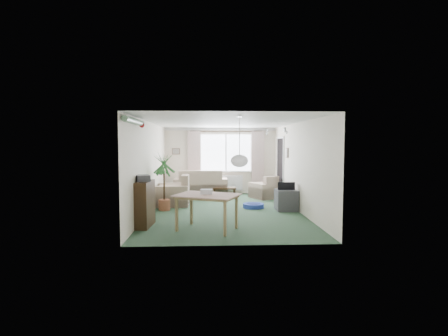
{
  "coord_description": "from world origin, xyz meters",
  "views": [
    {
      "loc": [
        -0.43,
        -9.41,
        1.84
      ],
      "look_at": [
        0.0,
        0.3,
        1.15
      ],
      "focal_mm": 28.0,
      "sensor_mm": 36.0,
      "label": 1
    }
  ],
  "objects_px": {
    "sofa": "(201,183)",
    "bookshelf": "(145,204)",
    "tv_cube": "(286,200)",
    "pet_bed": "(253,206)",
    "coffee_table": "(224,192)",
    "armchair_left": "(173,190)",
    "houseplant": "(164,181)",
    "armchair_corner": "(265,187)",
    "dining_table": "(207,213)"
  },
  "relations": [
    {
      "from": "armchair_corner",
      "to": "coffee_table",
      "type": "height_order",
      "value": "armchair_corner"
    },
    {
      "from": "armchair_corner",
      "to": "dining_table",
      "type": "bearing_deg",
      "value": 37.73
    },
    {
      "from": "tv_cube",
      "to": "dining_table",
      "type": "bearing_deg",
      "value": -135.49
    },
    {
      "from": "armchair_left",
      "to": "dining_table",
      "type": "relative_size",
      "value": 0.85
    },
    {
      "from": "sofa",
      "to": "dining_table",
      "type": "bearing_deg",
      "value": 91.94
    },
    {
      "from": "armchair_corner",
      "to": "pet_bed",
      "type": "xyz_separation_m",
      "value": [
        -0.63,
        -1.77,
        -0.32
      ]
    },
    {
      "from": "sofa",
      "to": "bookshelf",
      "type": "xyz_separation_m",
      "value": [
        -1.13,
        -4.45,
        0.05
      ]
    },
    {
      "from": "sofa",
      "to": "armchair_corner",
      "type": "relative_size",
      "value": 2.17
    },
    {
      "from": "armchair_left",
      "to": "coffee_table",
      "type": "distance_m",
      "value": 2.14
    },
    {
      "from": "armchair_corner",
      "to": "armchair_left",
      "type": "xyz_separation_m",
      "value": [
        -2.98,
        -1.23,
        0.07
      ]
    },
    {
      "from": "armchair_left",
      "to": "tv_cube",
      "type": "xyz_separation_m",
      "value": [
        3.2,
        -0.93,
        -0.17
      ]
    },
    {
      "from": "armchair_left",
      "to": "coffee_table",
      "type": "relative_size",
      "value": 1.3
    },
    {
      "from": "sofa",
      "to": "coffee_table",
      "type": "relative_size",
      "value": 2.37
    },
    {
      "from": "houseplant",
      "to": "tv_cube",
      "type": "relative_size",
      "value": 2.57
    },
    {
      "from": "sofa",
      "to": "bookshelf",
      "type": "bearing_deg",
      "value": 74.82
    },
    {
      "from": "armchair_left",
      "to": "tv_cube",
      "type": "distance_m",
      "value": 3.34
    },
    {
      "from": "armchair_corner",
      "to": "bookshelf",
      "type": "xyz_separation_m",
      "value": [
        -3.32,
        -3.88,
        0.13
      ]
    },
    {
      "from": "coffee_table",
      "to": "dining_table",
      "type": "bearing_deg",
      "value": -97.35
    },
    {
      "from": "armchair_corner",
      "to": "pet_bed",
      "type": "distance_m",
      "value": 1.9
    },
    {
      "from": "armchair_left",
      "to": "coffee_table",
      "type": "bearing_deg",
      "value": 130.46
    },
    {
      "from": "armchair_left",
      "to": "coffee_table",
      "type": "xyz_separation_m",
      "value": [
        1.6,
        1.39,
        -0.28
      ]
    },
    {
      "from": "sofa",
      "to": "pet_bed",
      "type": "distance_m",
      "value": 2.84
    },
    {
      "from": "dining_table",
      "to": "pet_bed",
      "type": "xyz_separation_m",
      "value": [
        1.31,
        2.5,
        -0.31
      ]
    },
    {
      "from": "bookshelf",
      "to": "houseplant",
      "type": "xyz_separation_m",
      "value": [
        0.19,
        1.86,
        0.3
      ]
    },
    {
      "from": "armchair_corner",
      "to": "pet_bed",
      "type": "bearing_deg",
      "value": 42.65
    },
    {
      "from": "sofa",
      "to": "pet_bed",
      "type": "bearing_deg",
      "value": 122.72
    },
    {
      "from": "coffee_table",
      "to": "tv_cube",
      "type": "bearing_deg",
      "value": -55.37
    },
    {
      "from": "armchair_corner",
      "to": "pet_bed",
      "type": "height_order",
      "value": "armchair_corner"
    },
    {
      "from": "coffee_table",
      "to": "bookshelf",
      "type": "distance_m",
      "value": 4.49
    },
    {
      "from": "coffee_table",
      "to": "bookshelf",
      "type": "relative_size",
      "value": 0.77
    },
    {
      "from": "armchair_corner",
      "to": "armchair_left",
      "type": "bearing_deg",
      "value": -5.26
    },
    {
      "from": "armchair_left",
      "to": "dining_table",
      "type": "xyz_separation_m",
      "value": [
        1.03,
        -3.03,
        -0.08
      ]
    },
    {
      "from": "houseplant",
      "to": "pet_bed",
      "type": "relative_size",
      "value": 2.66
    },
    {
      "from": "coffee_table",
      "to": "houseplant",
      "type": "xyz_separation_m",
      "value": [
        -1.75,
        -2.17,
        0.63
      ]
    },
    {
      "from": "sofa",
      "to": "armchair_left",
      "type": "bearing_deg",
      "value": 65.48
    },
    {
      "from": "tv_cube",
      "to": "pet_bed",
      "type": "height_order",
      "value": "tv_cube"
    },
    {
      "from": "bookshelf",
      "to": "armchair_left",
      "type": "bearing_deg",
      "value": 86.69
    },
    {
      "from": "armchair_corner",
      "to": "houseplant",
      "type": "relative_size",
      "value": 0.53
    },
    {
      "from": "armchair_corner",
      "to": "tv_cube",
      "type": "height_order",
      "value": "armchair_corner"
    },
    {
      "from": "sofa",
      "to": "bookshelf",
      "type": "relative_size",
      "value": 1.82
    },
    {
      "from": "coffee_table",
      "to": "tv_cube",
      "type": "height_order",
      "value": "tv_cube"
    },
    {
      "from": "sofa",
      "to": "armchair_left",
      "type": "xyz_separation_m",
      "value": [
        -0.79,
        -1.81,
        -0.01
      ]
    },
    {
      "from": "armchair_corner",
      "to": "coffee_table",
      "type": "xyz_separation_m",
      "value": [
        -1.37,
        0.15,
        -0.2
      ]
    },
    {
      "from": "houseplant",
      "to": "pet_bed",
      "type": "xyz_separation_m",
      "value": [
        2.5,
        0.25,
        -0.74
      ]
    },
    {
      "from": "armchair_corner",
      "to": "dining_table",
      "type": "distance_m",
      "value": 4.69
    },
    {
      "from": "sofa",
      "to": "dining_table",
      "type": "distance_m",
      "value": 4.85
    },
    {
      "from": "armchair_corner",
      "to": "bookshelf",
      "type": "distance_m",
      "value": 5.1
    },
    {
      "from": "coffee_table",
      "to": "houseplant",
      "type": "relative_size",
      "value": 0.48
    },
    {
      "from": "sofa",
      "to": "armchair_corner",
      "type": "xyz_separation_m",
      "value": [
        2.19,
        -0.57,
        -0.08
      ]
    },
    {
      "from": "armchair_left",
      "to": "dining_table",
      "type": "distance_m",
      "value": 3.2
    }
  ]
}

